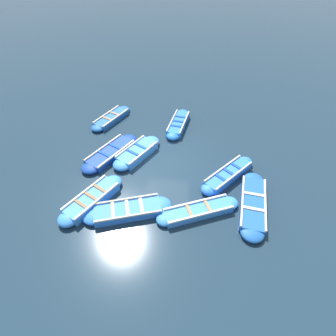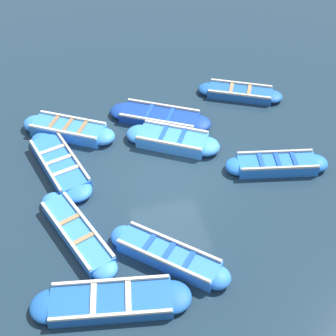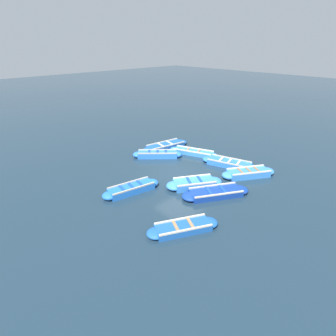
{
  "view_description": "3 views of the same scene",
  "coord_description": "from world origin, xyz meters",
  "px_view_note": "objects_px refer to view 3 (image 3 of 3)",
  "views": [
    {
      "loc": [
        -0.93,
        10.04,
        8.99
      ],
      "look_at": [
        -0.12,
        0.65,
        0.3
      ],
      "focal_mm": 28.0,
      "sensor_mm": 36.0,
      "label": 1
    },
    {
      "loc": [
        -10.29,
        2.63,
        10.28
      ],
      "look_at": [
        0.14,
        0.01,
        0.35
      ],
      "focal_mm": 50.0,
      "sensor_mm": 36.0,
      "label": 2
    },
    {
      "loc": [
        10.02,
        -10.59,
        7.47
      ],
      "look_at": [
        -0.51,
        -0.57,
        0.46
      ],
      "focal_mm": 28.0,
      "sensor_mm": 36.0,
      "label": 3
    }
  ],
  "objects_px": {
    "boat_drifting": "(229,163)",
    "boat_near_quay": "(157,154)",
    "boat_outer_left": "(194,184)",
    "boat_inner_gap": "(216,193)",
    "boat_mid_row": "(183,228)",
    "boat_far_corner": "(166,146)",
    "boat_centre": "(193,152)",
    "boat_broadside": "(131,189)",
    "boat_alongside": "(248,173)"
  },
  "relations": [
    {
      "from": "boat_alongside",
      "to": "boat_far_corner",
      "type": "bearing_deg",
      "value": -176.84
    },
    {
      "from": "boat_broadside",
      "to": "boat_far_corner",
      "type": "height_order",
      "value": "boat_broadside"
    },
    {
      "from": "boat_near_quay",
      "to": "boat_far_corner",
      "type": "relative_size",
      "value": 0.76
    },
    {
      "from": "boat_centre",
      "to": "boat_broadside",
      "type": "height_order",
      "value": "boat_broadside"
    },
    {
      "from": "boat_drifting",
      "to": "boat_far_corner",
      "type": "relative_size",
      "value": 0.95
    },
    {
      "from": "boat_centre",
      "to": "boat_drifting",
      "type": "xyz_separation_m",
      "value": [
        2.98,
        0.24,
        0.01
      ]
    },
    {
      "from": "boat_near_quay",
      "to": "boat_inner_gap",
      "type": "xyz_separation_m",
      "value": [
        6.08,
        -1.21,
        -0.04
      ]
    },
    {
      "from": "boat_centre",
      "to": "boat_outer_left",
      "type": "height_order",
      "value": "boat_outer_left"
    },
    {
      "from": "boat_drifting",
      "to": "boat_far_corner",
      "type": "bearing_deg",
      "value": -171.22
    },
    {
      "from": "boat_broadside",
      "to": "boat_mid_row",
      "type": "xyz_separation_m",
      "value": [
        4.23,
        -0.34,
        -0.03
      ]
    },
    {
      "from": "boat_alongside",
      "to": "boat_inner_gap",
      "type": "xyz_separation_m",
      "value": [
        -0.0,
        -3.27,
        -0.04
      ]
    },
    {
      "from": "boat_mid_row",
      "to": "boat_far_corner",
      "type": "bearing_deg",
      "value": 141.28
    },
    {
      "from": "boat_near_quay",
      "to": "boat_inner_gap",
      "type": "height_order",
      "value": "boat_near_quay"
    },
    {
      "from": "boat_inner_gap",
      "to": "boat_far_corner",
      "type": "distance_m",
      "value": 7.59
    },
    {
      "from": "boat_centre",
      "to": "boat_inner_gap",
      "type": "relative_size",
      "value": 0.98
    },
    {
      "from": "boat_broadside",
      "to": "boat_mid_row",
      "type": "distance_m",
      "value": 4.24
    },
    {
      "from": "boat_outer_left",
      "to": "boat_broadside",
      "type": "distance_m",
      "value": 3.56
    },
    {
      "from": "boat_outer_left",
      "to": "boat_centre",
      "type": "bearing_deg",
      "value": 132.13
    },
    {
      "from": "boat_centre",
      "to": "boat_alongside",
      "type": "xyz_separation_m",
      "value": [
        4.66,
        -0.2,
        0.05
      ]
    },
    {
      "from": "boat_alongside",
      "to": "boat_far_corner",
      "type": "height_order",
      "value": "boat_alongside"
    },
    {
      "from": "boat_drifting",
      "to": "boat_inner_gap",
      "type": "bearing_deg",
      "value": -65.69
    },
    {
      "from": "boat_outer_left",
      "to": "boat_near_quay",
      "type": "height_order",
      "value": "boat_outer_left"
    },
    {
      "from": "boat_near_quay",
      "to": "boat_far_corner",
      "type": "bearing_deg",
      "value": 119.3
    },
    {
      "from": "boat_broadside",
      "to": "boat_outer_left",
      "type": "bearing_deg",
      "value": 55.65
    },
    {
      "from": "boat_centre",
      "to": "boat_near_quay",
      "type": "xyz_separation_m",
      "value": [
        -1.42,
        -2.26,
        0.05
      ]
    },
    {
      "from": "boat_alongside",
      "to": "boat_inner_gap",
      "type": "height_order",
      "value": "boat_alongside"
    },
    {
      "from": "boat_drifting",
      "to": "boat_inner_gap",
      "type": "xyz_separation_m",
      "value": [
        1.68,
        -3.71,
        -0.01
      ]
    },
    {
      "from": "boat_broadside",
      "to": "boat_alongside",
      "type": "bearing_deg",
      "value": 61.44
    },
    {
      "from": "boat_broadside",
      "to": "boat_near_quay",
      "type": "height_order",
      "value": "boat_near_quay"
    },
    {
      "from": "boat_outer_left",
      "to": "boat_inner_gap",
      "type": "xyz_separation_m",
      "value": [
        1.42,
        0.1,
        -0.04
      ]
    },
    {
      "from": "boat_outer_left",
      "to": "boat_inner_gap",
      "type": "height_order",
      "value": "boat_outer_left"
    },
    {
      "from": "boat_near_quay",
      "to": "boat_inner_gap",
      "type": "relative_size",
      "value": 0.82
    },
    {
      "from": "boat_alongside",
      "to": "boat_near_quay",
      "type": "bearing_deg",
      "value": -161.23
    },
    {
      "from": "boat_centre",
      "to": "boat_near_quay",
      "type": "relative_size",
      "value": 1.2
    },
    {
      "from": "boat_alongside",
      "to": "boat_broadside",
      "type": "distance_m",
      "value": 7.19
    },
    {
      "from": "boat_mid_row",
      "to": "boat_inner_gap",
      "type": "relative_size",
      "value": 0.88
    },
    {
      "from": "boat_outer_left",
      "to": "boat_mid_row",
      "type": "xyz_separation_m",
      "value": [
        2.22,
        -3.27,
        -0.05
      ]
    },
    {
      "from": "boat_centre",
      "to": "boat_alongside",
      "type": "bearing_deg",
      "value": -2.42
    },
    {
      "from": "boat_alongside",
      "to": "boat_outer_left",
      "type": "height_order",
      "value": "same"
    },
    {
      "from": "boat_drifting",
      "to": "boat_near_quay",
      "type": "height_order",
      "value": "boat_near_quay"
    },
    {
      "from": "boat_alongside",
      "to": "boat_outer_left",
      "type": "bearing_deg",
      "value": -112.93
    },
    {
      "from": "boat_broadside",
      "to": "boat_inner_gap",
      "type": "distance_m",
      "value": 4.59
    },
    {
      "from": "boat_centre",
      "to": "boat_alongside",
      "type": "height_order",
      "value": "boat_alongside"
    },
    {
      "from": "boat_mid_row",
      "to": "boat_broadside",
      "type": "bearing_deg",
      "value": 175.46
    },
    {
      "from": "boat_alongside",
      "to": "boat_mid_row",
      "type": "bearing_deg",
      "value": -83.23
    },
    {
      "from": "boat_near_quay",
      "to": "boat_outer_left",
      "type": "bearing_deg",
      "value": -15.73
    },
    {
      "from": "boat_mid_row",
      "to": "boat_near_quay",
      "type": "bearing_deg",
      "value": 146.28
    },
    {
      "from": "boat_mid_row",
      "to": "boat_inner_gap",
      "type": "xyz_separation_m",
      "value": [
        -0.79,
        3.38,
        0.01
      ]
    },
    {
      "from": "boat_outer_left",
      "to": "boat_broadside",
      "type": "bearing_deg",
      "value": -124.35
    },
    {
      "from": "boat_broadside",
      "to": "boat_far_corner",
      "type": "xyz_separation_m",
      "value": [
        -3.58,
        5.93,
        -0.03
      ]
    }
  ]
}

